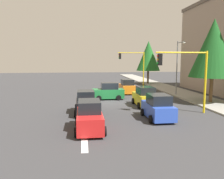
{
  "coord_description": "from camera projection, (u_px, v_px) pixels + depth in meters",
  "views": [
    {
      "loc": [
        24.31,
        -3.07,
        4.63
      ],
      "look_at": [
        -1.64,
        0.35,
        1.2
      ],
      "focal_mm": 36.39,
      "sensor_mm": 36.0,
      "label": 1
    }
  ],
  "objects": [
    {
      "name": "tree_roadside_far",
      "position": [
        148.0,
        56.0,
        43.12
      ],
      "size": [
        4.46,
        4.46,
        8.17
      ],
      "color": "brown",
      "rests_on": "ground"
    },
    {
      "name": "car_blue",
      "position": [
        158.0,
        108.0,
        17.76
      ],
      "size": [
        3.75,
        2.03,
        1.98
      ],
      "color": "blue",
      "rests_on": "ground"
    },
    {
      "name": "ground_plane",
      "position": [
        111.0,
        102.0,
        24.89
      ],
      "size": [
        120.0,
        120.0,
        0.0
      ],
      "primitive_type": "plane",
      "color": "#353538"
    },
    {
      "name": "car_orange",
      "position": [
        127.0,
        87.0,
        31.31
      ],
      "size": [
        3.69,
        2.05,
        1.98
      ],
      "color": "orange",
      "rests_on": "ground"
    },
    {
      "name": "street_lamp_curbside",
      "position": [
        178.0,
        62.0,
        29.07
      ],
      "size": [
        2.15,
        0.28,
        7.0
      ],
      "color": "slate",
      "rests_on": "ground"
    },
    {
      "name": "sidewalk_kerb",
      "position": [
        182.0,
        93.0,
        31.16
      ],
      "size": [
        80.0,
        4.0,
        0.15
      ],
      "primitive_type": "cube",
      "color": "gray",
      "rests_on": "ground"
    },
    {
      "name": "car_yellow",
      "position": [
        145.0,
        97.0,
        22.83
      ],
      "size": [
        3.95,
        2.03,
        1.98
      ],
      "color": "yellow",
      "rests_on": "ground"
    },
    {
      "name": "car_green",
      "position": [
        108.0,
        92.0,
        26.74
      ],
      "size": [
        2.04,
        3.66,
        1.98
      ],
      "color": "#1E7238",
      "rests_on": "ground"
    },
    {
      "name": "tree_roadside_near",
      "position": [
        213.0,
        48.0,
        23.53
      ],
      "size": [
        4.83,
        4.83,
        8.85
      ],
      "color": "brown",
      "rests_on": "ground"
    },
    {
      "name": "car_black",
      "position": [
        86.0,
        103.0,
        19.69
      ],
      "size": [
        3.86,
        1.96,
        1.98
      ],
      "color": "black",
      "rests_on": "ground"
    },
    {
      "name": "car_red",
      "position": [
        89.0,
        117.0,
        14.92
      ],
      "size": [
        3.92,
        1.94,
        1.98
      ],
      "color": "red",
      "rests_on": "ground"
    },
    {
      "name": "traffic_signal_near_left",
      "position": [
        186.0,
        69.0,
        19.23
      ],
      "size": [
        0.36,
        4.59,
        5.38
      ],
      "color": "yellow",
      "rests_on": "ground"
    },
    {
      "name": "lane_arrow_near",
      "position": [
        84.0,
        140.0,
        13.18
      ],
      "size": [
        2.4,
        1.1,
        1.1
      ],
      "color": "silver",
      "rests_on": "ground"
    },
    {
      "name": "traffic_signal_far_left",
      "position": [
        134.0,
        62.0,
        38.85
      ],
      "size": [
        0.36,
        4.59,
        5.97
      ],
      "color": "yellow",
      "rests_on": "ground"
    }
  ]
}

